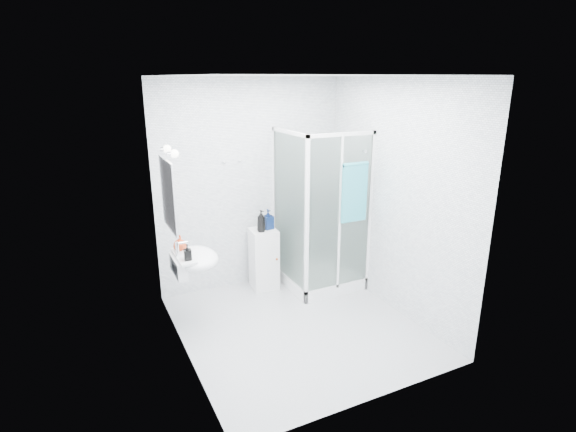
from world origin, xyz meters
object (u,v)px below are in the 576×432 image
storage_cabinet (264,259)px  soap_dispenser_orange (180,243)px  shower_enclosure (317,254)px  wall_basin (193,259)px  shampoo_bottle_b (268,219)px  hand_towel (354,191)px  shampoo_bottle_a (261,221)px  soap_dispenser_black (188,252)px

storage_cabinet → soap_dispenser_orange: (-1.14, -0.47, 0.56)m
shower_enclosure → wall_basin: bearing=-169.2°
shower_enclosure → wall_basin: (-1.66, -0.32, 0.35)m
wall_basin → shampoo_bottle_b: (1.11, 0.61, 0.10)m
hand_towel → soap_dispenser_orange: 2.04m
storage_cabinet → shampoo_bottle_a: bearing=-130.1°
hand_towel → soap_dispenser_black: size_ratio=4.38×
shampoo_bottle_a → soap_dispenser_orange: shampoo_bottle_a is taller
shower_enclosure → shampoo_bottle_b: (-0.55, 0.30, 0.45)m
hand_towel → shampoo_bottle_b: hand_towel is taller
wall_basin → soap_dispenser_orange: size_ratio=3.25×
hand_towel → soap_dispenser_orange: (-2.00, 0.21, -0.38)m
storage_cabinet → soap_dispenser_black: 1.46m
wall_basin → storage_cabinet: wall_basin is taller
shampoo_bottle_b → storage_cabinet: bearing=-171.1°
soap_dispenser_orange → storage_cabinet: bearing=22.6°
wall_basin → soap_dispenser_orange: 0.22m
storage_cabinet → soap_dispenser_black: (-1.13, -0.75, 0.55)m
storage_cabinet → wall_basin: bearing=-144.9°
hand_towel → soap_dispenser_orange: size_ratio=4.06×
wall_basin → shampoo_bottle_a: bearing=29.1°
wall_basin → shampoo_bottle_a: 1.14m
wall_basin → hand_towel: bearing=-2.6°
storage_cabinet → shampoo_bottle_a: shampoo_bottle_a is taller
wall_basin → soap_dispenser_orange: bearing=127.8°
storage_cabinet → shampoo_bottle_b: 0.52m
shower_enclosure → storage_cabinet: (-0.61, 0.29, -0.06)m
shampoo_bottle_a → soap_dispenser_orange: 1.17m
storage_cabinet → soap_dispenser_orange: bearing=-152.3°
soap_dispenser_orange → shampoo_bottle_b: bearing=21.9°
storage_cabinet → hand_towel: (0.86, -0.69, 0.94)m
shampoo_bottle_a → soap_dispenser_orange: (-1.09, -0.43, 0.04)m
hand_towel → soap_dispenser_black: (-1.98, -0.06, -0.39)m
shower_enclosure → hand_towel: 1.00m
hand_towel → shampoo_bottle_a: (-0.91, 0.64, -0.42)m
shower_enclosure → wall_basin: shower_enclosure is taller
wall_basin → storage_cabinet: size_ratio=0.72×
hand_towel → storage_cabinet: bearing=141.3°
hand_towel → soap_dispenser_orange: hand_towel is taller
wall_basin → soap_dispenser_black: bearing=-120.1°
shower_enclosure → hand_towel: size_ratio=2.86×
shampoo_bottle_a → hand_towel: bearing=-35.2°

